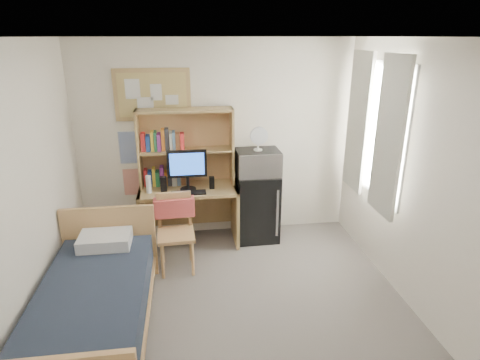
{
  "coord_description": "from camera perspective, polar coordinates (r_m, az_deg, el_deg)",
  "views": [
    {
      "loc": [
        -0.38,
        -3.06,
        2.61
      ],
      "look_at": [
        0.2,
        1.2,
        1.06
      ],
      "focal_mm": 30.0,
      "sensor_mm": 36.0,
      "label": 1
    }
  ],
  "objects": [
    {
      "name": "floor",
      "position": [
        4.04,
        -0.51,
        -20.56
      ],
      "size": [
        3.6,
        4.2,
        0.02
      ],
      "primitive_type": "cube",
      "color": "slate",
      "rests_on": "ground"
    },
    {
      "name": "ceiling",
      "position": [
        3.08,
        -0.67,
        19.67
      ],
      "size": [
        3.6,
        4.2,
        0.02
      ],
      "primitive_type": "cube",
      "color": "silver",
      "rests_on": "wall_back"
    },
    {
      "name": "wall_back",
      "position": [
        5.33,
        -3.42,
        5.58
      ],
      "size": [
        3.6,
        0.04,
        2.6
      ],
      "primitive_type": "cube",
      "color": "white",
      "rests_on": "floor"
    },
    {
      "name": "wall_left",
      "position": [
        3.61,
        -30.29,
        -4.26
      ],
      "size": [
        0.04,
        4.2,
        2.6
      ],
      "primitive_type": "cube",
      "color": "white",
      "rests_on": "floor"
    },
    {
      "name": "wall_right",
      "position": [
        3.97,
        26.13,
        -1.51
      ],
      "size": [
        0.04,
        4.2,
        2.6
      ],
      "primitive_type": "cube",
      "color": "white",
      "rests_on": "floor"
    },
    {
      "name": "window_unit",
      "position": [
        4.86,
        18.58,
        6.83
      ],
      "size": [
        0.1,
        1.4,
        1.7
      ],
      "primitive_type": "cube",
      "color": "white",
      "rests_on": "wall_right"
    },
    {
      "name": "curtain_left",
      "position": [
        4.5,
        20.41,
        5.64
      ],
      "size": [
        0.04,
        0.55,
        1.7
      ],
      "primitive_type": "cube",
      "color": "beige",
      "rests_on": "wall_right"
    },
    {
      "name": "curtain_right",
      "position": [
        5.21,
        16.39,
        7.86
      ],
      "size": [
        0.04,
        0.55,
        1.7
      ],
      "primitive_type": "cube",
      "color": "beige",
      "rests_on": "wall_right"
    },
    {
      "name": "bulletin_board",
      "position": [
        5.2,
        -12.33,
        11.77
      ],
      "size": [
        0.94,
        0.03,
        0.64
      ],
      "primitive_type": "cube",
      "color": "tan",
      "rests_on": "wall_back"
    },
    {
      "name": "poster_wave",
      "position": [
        5.37,
        -15.21,
        4.47
      ],
      "size": [
        0.3,
        0.01,
        0.42
      ],
      "primitive_type": "cube",
      "color": "#294DA7",
      "rests_on": "wall_back"
    },
    {
      "name": "poster_japan",
      "position": [
        5.51,
        -14.78,
        -0.25
      ],
      "size": [
        0.28,
        0.01,
        0.36
      ],
      "primitive_type": "cube",
      "color": "red",
      "rests_on": "wall_back"
    },
    {
      "name": "desk",
      "position": [
        5.31,
        -7.2,
        -5.05
      ],
      "size": [
        1.25,
        0.63,
        0.78
      ],
      "primitive_type": "cube",
      "rotation": [
        0.0,
        0.0,
        0.01
      ],
      "color": "tan",
      "rests_on": "floor"
    },
    {
      "name": "desk_chair",
      "position": [
        4.71,
        -9.09,
        -7.61
      ],
      "size": [
        0.48,
        0.48,
        0.92
      ],
      "primitive_type": "cube",
      "rotation": [
        0.0,
        0.0,
        0.05
      ],
      "color": "tan",
      "rests_on": "floor"
    },
    {
      "name": "mini_fridge",
      "position": [
        5.39,
        2.4,
        -3.69
      ],
      "size": [
        0.55,
        0.55,
        0.92
      ],
      "primitive_type": "cube",
      "rotation": [
        0.0,
        0.0,
        0.02
      ],
      "color": "black",
      "rests_on": "floor"
    },
    {
      "name": "bed",
      "position": [
        4.02,
        -20.0,
        -17.2
      ],
      "size": [
        0.96,
        1.92,
        0.53
      ],
      "primitive_type": "cube",
      "rotation": [
        0.0,
        0.0,
        0.0
      ],
      "color": "#1A212E",
      "rests_on": "floor"
    },
    {
      "name": "hutch",
      "position": [
        5.15,
        -7.67,
        4.58
      ],
      "size": [
        1.21,
        0.32,
        0.98
      ],
      "primitive_type": "cube",
      "rotation": [
        0.0,
        0.0,
        0.01
      ],
      "color": "tan",
      "rests_on": "desk"
    },
    {
      "name": "monitor",
      "position": [
        5.02,
        -7.5,
        1.39
      ],
      "size": [
        0.49,
        0.04,
        0.52
      ],
      "primitive_type": "cube",
      "rotation": [
        0.0,
        0.0,
        0.01
      ],
      "color": "black",
      "rests_on": "desk"
    },
    {
      "name": "keyboard",
      "position": [
        4.97,
        -7.34,
        -1.83
      ],
      "size": [
        0.43,
        0.14,
        0.02
      ],
      "primitive_type": "cube",
      "rotation": [
        0.0,
        0.0,
        0.01
      ],
      "color": "black",
      "rests_on": "desk"
    },
    {
      "name": "speaker_left",
      "position": [
        5.08,
        -10.8,
        -0.56
      ],
      "size": [
        0.08,
        0.08,
        0.18
      ],
      "primitive_type": "cube",
      "rotation": [
        0.0,
        0.0,
        0.01
      ],
      "color": "black",
      "rests_on": "desk"
    },
    {
      "name": "speaker_right",
      "position": [
        5.09,
        -4.03,
        -0.38
      ],
      "size": [
        0.06,
        0.06,
        0.16
      ],
      "primitive_type": "cube",
      "rotation": [
        0.0,
        0.0,
        0.01
      ],
      "color": "black",
      "rests_on": "desk"
    },
    {
      "name": "water_bottle",
      "position": [
        5.05,
        -12.87,
        -0.61
      ],
      "size": [
        0.07,
        0.07,
        0.22
      ],
      "primitive_type": "cylinder",
      "rotation": [
        0.0,
        0.0,
        0.01
      ],
      "color": "white",
      "rests_on": "desk"
    },
    {
      "name": "hoodie",
      "position": [
        4.78,
        -9.34,
        -3.83
      ],
      "size": [
        0.48,
        0.17,
        0.23
      ],
      "primitive_type": "cube",
      "rotation": [
        0.0,
        0.0,
        0.05
      ],
      "color": "#D75552",
      "rests_on": "desk_chair"
    },
    {
      "name": "microwave",
      "position": [
        5.16,
        2.54,
        2.53
      ],
      "size": [
        0.56,
        0.43,
        0.32
      ],
      "primitive_type": "cube",
      "rotation": [
        0.0,
        0.0,
        0.02
      ],
      "color": "#B5B6BA",
      "rests_on": "mini_fridge"
    },
    {
      "name": "desk_fan",
      "position": [
        5.08,
        2.59,
        5.74
      ],
      "size": [
        0.23,
        0.23,
        0.28
      ],
      "primitive_type": "cylinder",
      "rotation": [
        0.0,
        0.0,
        0.02
      ],
      "color": "white",
      "rests_on": "microwave"
    },
    {
      "name": "pillow",
      "position": [
        4.48,
        -18.63,
        -8.09
      ],
      "size": [
        0.53,
        0.37,
        0.13
      ],
      "primitive_type": "cube",
      "rotation": [
        0.0,
        0.0,
        0.0
      ],
      "color": "white",
      "rests_on": "bed"
    }
  ]
}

